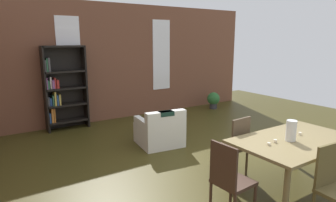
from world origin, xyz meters
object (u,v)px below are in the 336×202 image
at_px(dining_table, 295,145).
at_px(dining_chair_far_left, 234,145).
at_px(vase_on_table, 291,131).
at_px(bookshelf_tall, 62,88).
at_px(dining_chair_near_left, 335,186).
at_px(potted_plant_by_shelf, 213,99).
at_px(armchair_white, 160,131).
at_px(dining_chair_head_left, 229,179).

relative_size(dining_table, dining_chair_far_left, 1.80).
distance_m(vase_on_table, bookshelf_tall, 5.00).
height_order(dining_chair_near_left, potted_plant_by_shelf, dining_chair_near_left).
distance_m(bookshelf_tall, armchair_white, 2.60).
xyz_separation_m(dining_table, dining_chair_far_left, (-0.38, 0.75, -0.16)).
relative_size(dining_table, potted_plant_by_shelf, 3.42).
distance_m(dining_chair_head_left, armchair_white, 2.62).
bearing_deg(dining_table, vase_on_table, 180.00).
distance_m(vase_on_table, armchair_white, 2.65).
height_order(dining_chair_near_left, dining_chair_head_left, same).
relative_size(dining_table, dining_chair_near_left, 1.80).
xyz_separation_m(dining_chair_far_left, armchair_white, (-0.22, 1.78, -0.23)).
bearing_deg(dining_chair_near_left, potted_plant_by_shelf, 61.26).
height_order(bookshelf_tall, armchair_white, bookshelf_tall).
relative_size(dining_chair_head_left, armchair_white, 1.07).
xyz_separation_m(dining_chair_near_left, dining_chair_far_left, (-0.00, 1.49, 0.00)).
distance_m(dining_chair_near_left, bookshelf_tall, 5.65).
xyz_separation_m(dining_chair_near_left, dining_chair_head_left, (-0.85, 0.74, 0.00)).
bearing_deg(vase_on_table, dining_chair_near_left, -109.00).
bearing_deg(dining_chair_head_left, armchair_white, 76.19).
xyz_separation_m(dining_table, dining_chair_head_left, (-1.23, -0.01, -0.16)).
height_order(vase_on_table, dining_chair_near_left, vase_on_table).
relative_size(dining_table, vase_on_table, 6.13).
bearing_deg(dining_table, bookshelf_tall, 112.37).
bearing_deg(dining_chair_far_left, dining_chair_near_left, -89.99).
height_order(dining_chair_far_left, armchair_white, dining_chair_far_left).
relative_size(vase_on_table, dining_chair_head_left, 0.29).
bearing_deg(dining_chair_far_left, armchair_white, 97.19).
relative_size(dining_table, bookshelf_tall, 0.88).
bearing_deg(armchair_white, potted_plant_by_shelf, 30.76).
height_order(vase_on_table, potted_plant_by_shelf, vase_on_table).
bearing_deg(vase_on_table, potted_plant_by_shelf, 59.73).
bearing_deg(armchair_white, dining_chair_head_left, -103.81).
bearing_deg(dining_chair_head_left, dining_chair_far_left, 41.57).
bearing_deg(potted_plant_by_shelf, dining_chair_far_left, -127.88).
distance_m(dining_table, bookshelf_tall, 5.06).
bearing_deg(dining_chair_near_left, dining_chair_far_left, 90.01).
bearing_deg(dining_table, dining_chair_head_left, -179.76).
bearing_deg(dining_chair_near_left, vase_on_table, 71.00).
bearing_deg(dining_chair_far_left, bookshelf_tall, 111.47).
xyz_separation_m(dining_chair_near_left, armchair_white, (-0.23, 3.28, -0.23)).
xyz_separation_m(dining_chair_head_left, bookshelf_tall, (-0.69, 4.67, 0.45)).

